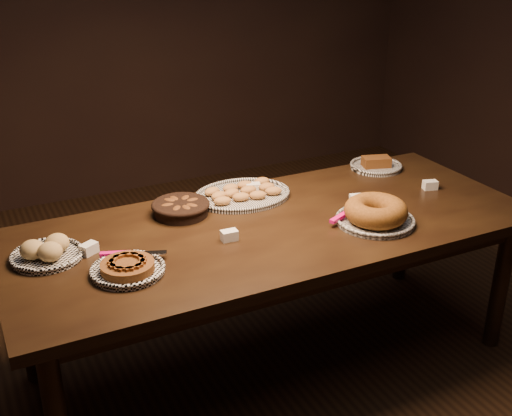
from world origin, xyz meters
name	(u,v)px	position (x,y,z in m)	size (l,w,h in m)	color
ground	(272,359)	(0.00, 0.00, 0.00)	(5.00, 5.00, 0.00)	black
buffet_table	(274,238)	(0.00, 0.00, 0.68)	(2.40, 1.00, 0.75)	black
apple_tart_plate	(128,268)	(-0.72, -0.14, 0.77)	(0.33, 0.30, 0.06)	white
madeleine_platter	(242,194)	(0.00, 0.34, 0.77)	(0.49, 0.39, 0.05)	black
bundt_cake_plate	(375,214)	(0.41, -0.20, 0.80)	(0.39, 0.36, 0.11)	black
croissant_basket	(181,207)	(-0.34, 0.28, 0.79)	(0.31, 0.31, 0.07)	black
bread_roll_plate	(47,252)	(-0.98, 0.11, 0.78)	(0.29, 0.29, 0.09)	white
loaf_plate	(376,165)	(0.84, 0.38, 0.77)	(0.29, 0.29, 0.07)	black
tent_cards	(280,209)	(0.08, 0.09, 0.77)	(1.80, 0.50, 0.04)	white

